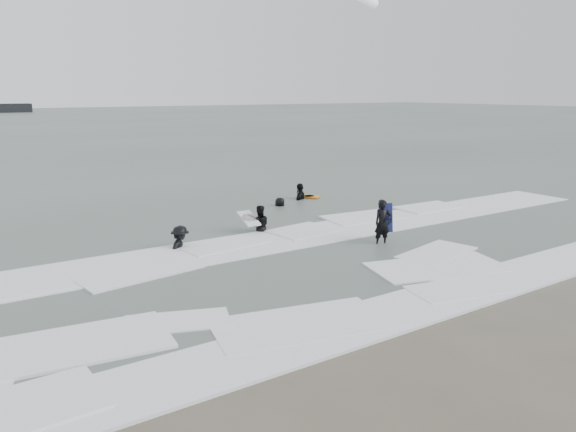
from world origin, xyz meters
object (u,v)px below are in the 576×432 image
surfer_right_far (280,207)px  surfer_wading (260,232)px  surfer_centre (382,246)px  surfer_right_near (300,200)px  surfer_breaker (181,250)px

surfer_right_far → surfer_wading: bearing=30.5°
surfer_centre → surfer_wading: 4.39m
surfer_wading → surfer_right_near: surfer_right_near is taller
surfer_right_near → surfer_breaker: bearing=-6.8°
surfer_centre → surfer_wading: (-2.45, 3.65, 0.00)m
surfer_wading → surfer_right_far: (2.97, 3.32, 0.00)m
surfer_breaker → surfer_wading: bearing=-35.0°
surfer_right_near → surfer_right_far: surfer_right_near is taller
surfer_centre → surfer_wading: size_ratio=1.00×
surfer_right_near → surfer_right_far: (-1.63, -0.84, 0.00)m
surfer_centre → surfer_right_far: bearing=101.0°
surfer_wading → surfer_right_near: size_ratio=0.79×
surfer_right_far → surfer_right_near: bearing=-170.4°
surfer_wading → surfer_right_near: bearing=-115.4°
surfer_wading → surfer_breaker: surfer_breaker is taller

